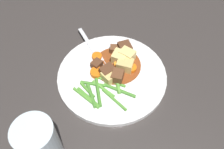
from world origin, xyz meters
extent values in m
plane|color=#383330|center=(0.00, 0.00, 0.00)|extent=(3.00, 3.00, 0.00)
cylinder|color=white|center=(0.00, 0.00, 0.01)|extent=(0.26, 0.26, 0.01)
cylinder|color=brown|center=(0.03, 0.00, 0.01)|extent=(0.12, 0.12, 0.00)
cylinder|color=orange|center=(0.03, -0.04, 0.02)|extent=(0.03, 0.03, 0.01)
cylinder|color=orange|center=(0.03, 0.06, 0.02)|extent=(0.03, 0.03, 0.01)
cylinder|color=orange|center=(0.03, -0.01, 0.02)|extent=(0.03, 0.03, 0.01)
cylinder|color=orange|center=(-0.01, 0.03, 0.02)|extent=(0.04, 0.04, 0.01)
cube|color=#E5CC7A|center=(0.06, -0.01, 0.03)|extent=(0.03, 0.04, 0.03)
cube|color=#E5CC7A|center=(0.05, 0.00, 0.03)|extent=(0.03, 0.03, 0.03)
cube|color=#DBBC6B|center=(-0.01, 0.00, 0.02)|extent=(0.04, 0.04, 0.02)
cube|color=#DBBC6B|center=(0.03, -0.02, 0.03)|extent=(0.03, 0.04, 0.03)
cube|color=brown|center=(0.07, 0.03, 0.02)|extent=(0.03, 0.03, 0.02)
cube|color=#56331E|center=(0.08, 0.00, 0.03)|extent=(0.04, 0.04, 0.03)
cube|color=brown|center=(-0.01, -0.02, 0.03)|extent=(0.03, 0.03, 0.03)
cube|color=#56331E|center=(0.01, 0.04, 0.02)|extent=(0.03, 0.03, 0.02)
cube|color=#56331E|center=(-0.01, 0.01, 0.02)|extent=(0.04, 0.04, 0.03)
cylinder|color=#4C8E33|center=(-0.05, 0.03, 0.02)|extent=(0.02, 0.06, 0.01)
cylinder|color=#4C8E33|center=(-0.06, 0.01, 0.02)|extent=(0.07, 0.05, 0.01)
cylinder|color=#599E38|center=(-0.02, -0.01, 0.02)|extent=(0.01, 0.07, 0.01)
cylinder|color=#4C8E33|center=(-0.08, 0.02, 0.02)|extent=(0.05, 0.05, 0.01)
cylinder|color=#4C8E33|center=(-0.04, -0.04, 0.02)|extent=(0.01, 0.08, 0.01)
cylinder|color=#66AD42|center=(-0.05, 0.00, 0.02)|extent=(0.02, 0.06, 0.01)
cylinder|color=#599E38|center=(-0.06, -0.03, 0.02)|extent=(0.03, 0.07, 0.01)
cylinder|color=#66AD42|center=(-0.02, -0.02, 0.02)|extent=(0.05, 0.04, 0.01)
cylinder|color=#599E38|center=(-0.09, 0.02, 0.02)|extent=(0.03, 0.08, 0.01)
cylinder|color=#599E38|center=(-0.07, 0.03, 0.02)|extent=(0.03, 0.05, 0.01)
cylinder|color=#599E38|center=(-0.08, 0.02, 0.02)|extent=(0.03, 0.07, 0.01)
cube|color=silver|center=(0.07, 0.10, 0.01)|extent=(0.08, 0.10, 0.00)
cube|color=silver|center=(0.03, 0.05, 0.01)|extent=(0.03, 0.03, 0.00)
cylinder|color=silver|center=(0.00, 0.03, 0.01)|extent=(0.03, 0.03, 0.00)
cylinder|color=silver|center=(0.01, 0.03, 0.01)|extent=(0.03, 0.03, 0.00)
cylinder|color=silver|center=(0.01, 0.02, 0.01)|extent=(0.03, 0.03, 0.00)
cylinder|color=silver|center=(0.02, 0.02, 0.01)|extent=(0.03, 0.03, 0.00)
cylinder|color=silver|center=(-0.23, 0.04, 0.06)|extent=(0.07, 0.07, 0.12)
camera|label=1|loc=(-0.32, -0.15, 0.49)|focal=39.80mm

